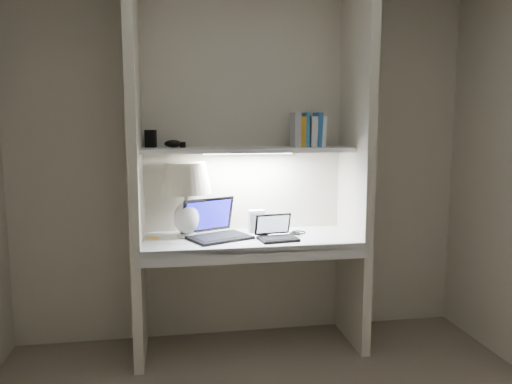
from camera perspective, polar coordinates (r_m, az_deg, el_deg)
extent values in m
cube|color=beige|center=(3.54, -1.40, 3.39)|extent=(3.20, 0.01, 2.50)
cube|color=beige|center=(3.24, -13.60, 2.76)|extent=(0.06, 0.55, 2.50)
cube|color=beige|center=(3.46, 11.35, 3.13)|extent=(0.06, 0.55, 2.50)
cube|color=white|center=(3.35, -0.70, -5.54)|extent=(1.40, 0.55, 0.04)
cube|color=silver|center=(3.11, 0.04, -7.17)|extent=(1.46, 0.03, 0.10)
cube|color=silver|center=(3.35, -0.97, 4.86)|extent=(1.40, 0.36, 0.03)
cube|color=white|center=(3.36, -0.97, 4.48)|extent=(0.60, 0.04, 0.02)
cylinder|color=white|center=(3.40, -7.91, -4.88)|extent=(0.12, 0.12, 0.02)
ellipsoid|color=white|center=(3.37, -7.95, -2.99)|extent=(0.17, 0.17, 0.21)
cylinder|color=white|center=(3.35, -7.99, -0.90)|extent=(0.03, 0.03, 0.09)
sphere|color=#FFD899|center=(3.34, -8.02, 0.65)|extent=(0.05, 0.05, 0.05)
cube|color=black|center=(3.30, -4.16, -5.22)|extent=(0.46, 0.40, 0.02)
cube|color=black|center=(3.30, -4.16, -5.06)|extent=(0.37, 0.30, 0.00)
cube|color=black|center=(3.42, -5.55, -2.63)|extent=(0.37, 0.22, 0.24)
cube|color=#1B18D2|center=(3.41, -5.49, -2.64)|extent=(0.33, 0.19, 0.19)
cube|color=black|center=(3.26, 2.55, -5.39)|extent=(0.27, 0.20, 0.02)
cube|color=black|center=(3.26, 2.55, -5.23)|extent=(0.22, 0.15, 0.00)
cube|color=black|center=(3.34, 1.93, -3.67)|extent=(0.25, 0.09, 0.14)
cube|color=silver|center=(3.33, 1.97, -3.70)|extent=(0.22, 0.07, 0.12)
cube|color=silver|center=(3.49, 0.06, -3.35)|extent=(0.11, 0.08, 0.15)
ellipsoid|color=black|center=(3.39, 0.80, -4.74)|extent=(0.11, 0.08, 0.03)
torus|color=black|center=(3.48, 4.88, -4.61)|extent=(0.12, 0.12, 0.01)
cube|color=yellow|center=(3.37, -11.73, -5.24)|extent=(0.09, 0.09, 0.00)
cube|color=white|center=(3.48, 7.47, 6.85)|extent=(0.03, 0.15, 0.21)
cube|color=#2B69AE|center=(3.47, 7.00, 7.07)|extent=(0.04, 0.15, 0.23)
cube|color=white|center=(3.46, 6.39, 6.86)|extent=(0.04, 0.15, 0.21)
cube|color=teal|center=(3.45, 5.64, 7.08)|extent=(0.03, 0.15, 0.23)
cube|color=#C18B1B|center=(3.44, 5.15, 6.87)|extent=(0.03, 0.15, 0.21)
cube|color=#ACADB1|center=(3.43, 4.53, 7.09)|extent=(0.04, 0.15, 0.23)
cube|color=black|center=(3.43, -11.95, 5.98)|extent=(0.08, 0.07, 0.12)
ellipsoid|color=black|center=(3.36, -9.46, 5.47)|extent=(0.14, 0.11, 0.05)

